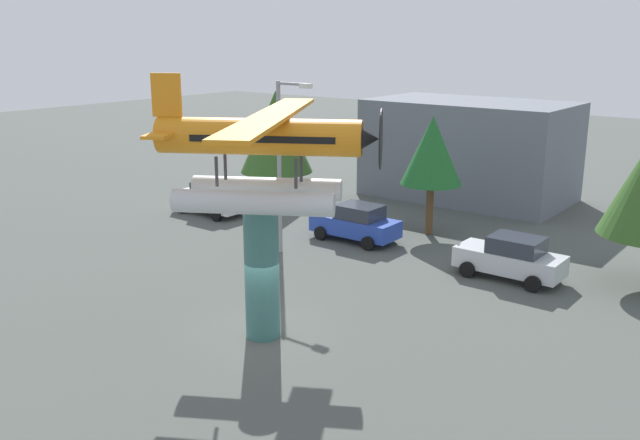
{
  "coord_description": "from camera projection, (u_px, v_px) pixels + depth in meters",
  "views": [
    {
      "loc": [
        14.1,
        -15.21,
        9.47
      ],
      "look_at": [
        0.0,
        3.0,
        3.24
      ],
      "focal_mm": 38.89,
      "sensor_mm": 36.0,
      "label": 1
    }
  ],
  "objects": [
    {
      "name": "car_mid_blue",
      "position": [
        356.0,
        223.0,
        32.46
      ],
      "size": [
        4.2,
        2.02,
        1.76
      ],
      "rotation": [
        0.0,
        0.0,
        3.14
      ],
      "color": "#2847B7",
      "rests_on": "ground"
    },
    {
      "name": "car_far_silver",
      "position": [
        511.0,
        257.0,
        27.42
      ],
      "size": [
        4.2,
        2.02,
        1.76
      ],
      "rotation": [
        0.0,
        0.0,
        3.14
      ],
      "color": "silver",
      "rests_on": "ground"
    },
    {
      "name": "floatplane_monument",
      "position": [
        263.0,
        153.0,
        20.83
      ],
      "size": [
        7.05,
        9.54,
        4.0
      ],
      "rotation": [
        0.0,
        0.0,
        0.53
      ],
      "color": "silver",
      "rests_on": "display_pedestal"
    },
    {
      "name": "car_near_white",
      "position": [
        211.0,
        198.0,
        37.29
      ],
      "size": [
        4.2,
        2.02,
        1.76
      ],
      "rotation": [
        0.0,
        0.0,
        3.14
      ],
      "color": "white",
      "rests_on": "ground"
    },
    {
      "name": "tree_west",
      "position": [
        276.0,
        132.0,
        40.29
      ],
      "size": [
        4.25,
        4.25,
        6.28
      ],
      "color": "brown",
      "rests_on": "ground"
    },
    {
      "name": "streetlight_primary",
      "position": [
        283.0,
        155.0,
        29.73
      ],
      "size": [
        1.84,
        0.28,
        7.54
      ],
      "color": "gray",
      "rests_on": "ground"
    },
    {
      "name": "display_pedestal",
      "position": [
        262.0,
        273.0,
        21.85
      ],
      "size": [
        1.1,
        1.1,
        4.32
      ],
      "primitive_type": "cylinder",
      "color": "#386B66",
      "rests_on": "ground"
    },
    {
      "name": "ground_plane",
      "position": [
        263.0,
        336.0,
        22.41
      ],
      "size": [
        140.0,
        140.0,
        0.0
      ],
      "primitive_type": "plane",
      "color": "#4C514C"
    },
    {
      "name": "storefront_building",
      "position": [
        469.0,
        150.0,
        40.61
      ],
      "size": [
        11.42,
        6.56,
        5.7
      ],
      "primitive_type": "cube",
      "color": "slate",
      "rests_on": "ground"
    },
    {
      "name": "tree_east",
      "position": [
        432.0,
        151.0,
        32.7
      ],
      "size": [
        2.92,
        2.92,
        5.74
      ],
      "color": "brown",
      "rests_on": "ground"
    }
  ]
}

